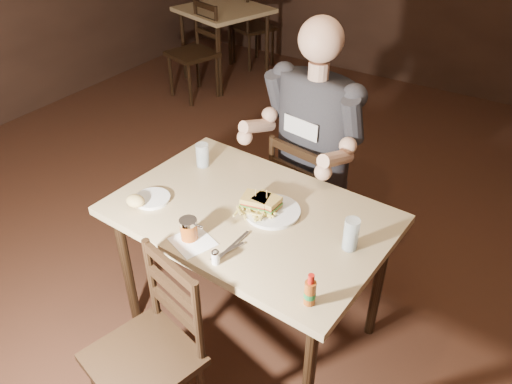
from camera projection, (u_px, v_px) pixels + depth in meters
The scene contains 23 objects.
room_shell at pixel (232, 51), 2.21m from camera, with size 7.00×7.00×7.00m.
main_table at pixel (250, 225), 2.33m from camera, with size 1.30×0.90×0.77m.
bg_table at pixel (224, 17), 5.18m from camera, with size 0.99×0.99×0.77m.
chair_far at pixel (310, 197), 2.98m from camera, with size 0.39×0.43×0.85m, color black, non-canonical shape.
chair_near at pixel (143, 359), 2.03m from camera, with size 0.40×0.43×0.86m, color black, non-canonical shape.
bg_chair_far at pixel (253, 27), 5.70m from camera, with size 0.40×0.44×0.87m, color black, non-canonical shape.
bg_chair_near at pixel (192, 53), 4.94m from camera, with size 0.42×0.46×0.90m, color black, non-canonical shape.
diner at pixel (310, 119), 2.63m from camera, with size 0.61×0.48×1.05m, color #292B2E, non-canonical shape.
dinner_plate at pixel (272, 212), 2.27m from camera, with size 0.25×0.25×0.01m, color white.
sandwich_left at pixel (256, 198), 2.26m from camera, with size 0.12×0.10×0.10m, color tan, non-canonical shape.
sandwich_right at pixel (267, 200), 2.25m from camera, with size 0.11×0.09×0.10m, color tan, non-canonical shape.
fries_pile at pixel (255, 211), 2.23m from camera, with size 0.22×0.16×0.04m, color #E4D36C, non-canonical shape.
ketchup_dollop at pixel (261, 203), 2.31m from camera, with size 0.04×0.04×0.01m, color maroon.
glass_left at pixel (202, 155), 2.58m from camera, with size 0.07×0.07×0.12m, color silver.
glass_right at pixel (351, 234), 2.04m from camera, with size 0.06×0.06×0.15m, color silver.
hot_sauce at pixel (310, 289), 1.79m from camera, with size 0.04×0.04×0.14m, color #903F10, non-canonical shape.
salt_shaker at pixel (216, 257), 1.99m from camera, with size 0.03×0.03×0.06m, color white, non-canonical shape.
syrup_dispenser at pixel (189, 229), 2.10m from camera, with size 0.08×0.08×0.10m, color #903F10, non-canonical shape.
napkin at pixel (193, 242), 2.11m from camera, with size 0.17×0.16×0.00m, color white.
knife at pixel (232, 246), 2.08m from camera, with size 0.01×0.23×0.01m, color silver.
fork at pixel (228, 251), 2.06m from camera, with size 0.01×0.17×0.01m, color silver.
side_plate at pixel (152, 199), 2.36m from camera, with size 0.16×0.16×0.01m, color white.
bread_roll at pixel (135, 201), 2.29m from camera, with size 0.09×0.08×0.05m, color #D8B868.
Camera 1 is at (1.27, -1.76, 2.15)m, focal length 35.00 mm.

